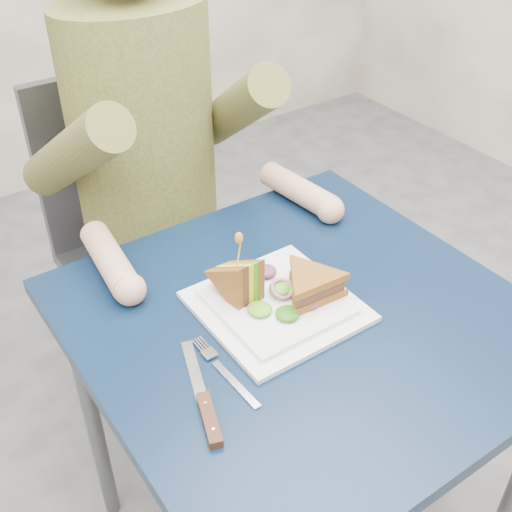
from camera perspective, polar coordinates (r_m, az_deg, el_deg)
table at (r=1.19m, az=4.02°, el=-8.07°), size 0.75×0.75×0.73m
chair at (r=1.73m, az=-10.36°, el=2.82°), size 0.42×0.40×0.93m
diner at (r=1.46m, az=-9.99°, el=13.06°), size 0.54×0.59×0.74m
plate at (r=1.14m, az=1.85°, el=-4.35°), size 0.26×0.26×0.02m
sandwich_flat at (r=1.13m, az=4.90°, el=-2.59°), size 0.14×0.14×0.05m
sandwich_upright at (r=1.12m, az=-1.45°, el=-2.27°), size 0.08×0.12×0.12m
fork at (r=1.03m, az=-2.68°, el=-10.36°), size 0.02×0.18×0.01m
knife at (r=0.98m, az=-4.44°, el=-13.43°), size 0.09×0.22×0.02m
toothpick at (r=1.08m, az=-1.51°, el=0.38°), size 0.01×0.01×0.06m
toothpick_frill at (r=1.06m, az=-1.53°, el=1.60°), size 0.01×0.01×0.02m
lettuce_spill at (r=1.13m, az=1.78°, el=-3.18°), size 0.15×0.13×0.02m
onion_ring at (r=1.13m, az=2.34°, el=-2.93°), size 0.04×0.04×0.02m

